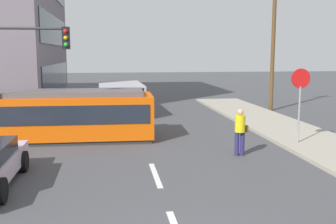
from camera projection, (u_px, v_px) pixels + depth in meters
The scene contains 10 objects.
ground_plane at pixel (144, 145), 15.67m from camera, with size 120.00×120.00×0.00m, color #46464A.
lane_stripe_2 at pixel (155, 175), 11.75m from camera, with size 0.16×2.40×0.01m, color silver.
lane_stripe_3 at pixel (133, 116), 22.93m from camera, with size 0.16×2.40×0.01m, color silver.
lane_stripe_4 at pixel (128, 103), 28.80m from camera, with size 0.16×2.40×0.01m, color silver.
streetcar_tram at pixel (55, 115), 16.38m from camera, with size 8.14×2.77×2.07m.
city_bus at pixel (121, 97), 23.42m from camera, with size 2.66×5.12×1.83m.
pedestrian_crossing at pixel (240, 129), 13.87m from camera, with size 0.51×0.36×1.67m.
stop_sign at pixel (300, 90), 15.13m from camera, with size 0.76×0.07×2.88m.
traffic_light_mast at pixel (26, 60), 14.84m from camera, with size 2.87×0.33×4.71m.
utility_pole_mid at pixel (273, 38), 24.33m from camera, with size 1.80×0.24×8.73m.
Camera 1 is at (-1.28, -5.29, 3.59)m, focal length 42.21 mm.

